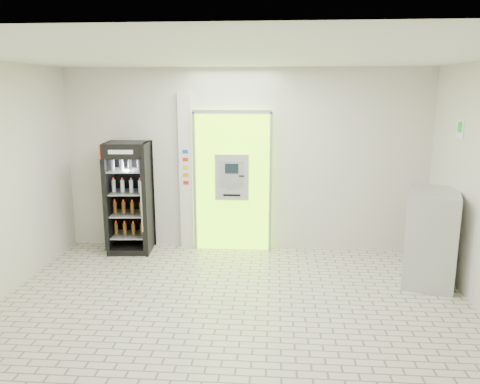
# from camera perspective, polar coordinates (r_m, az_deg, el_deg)

# --- Properties ---
(ground) EXTENTS (6.00, 6.00, 0.00)m
(ground) POSITION_cam_1_polar(r_m,az_deg,el_deg) (5.81, -1.07, -14.70)
(ground) COLOR #BCAF9C
(ground) RESTS_ON ground
(room_shell) EXTENTS (6.00, 6.00, 6.00)m
(room_shell) POSITION_cam_1_polar(r_m,az_deg,el_deg) (5.23, -1.15, 3.58)
(room_shell) COLOR beige
(room_shell) RESTS_ON ground
(atm_assembly) EXTENTS (1.30, 0.24, 2.33)m
(atm_assembly) POSITION_cam_1_polar(r_m,az_deg,el_deg) (7.74, -0.90, 1.39)
(atm_assembly) COLOR #8FF90B
(atm_assembly) RESTS_ON ground
(pillar) EXTENTS (0.22, 0.11, 2.60)m
(pillar) POSITION_cam_1_polar(r_m,az_deg,el_deg) (7.86, -6.56, 2.43)
(pillar) COLOR silver
(pillar) RESTS_ON ground
(beverage_cooler) EXTENTS (0.73, 0.68, 1.82)m
(beverage_cooler) POSITION_cam_1_polar(r_m,az_deg,el_deg) (7.92, -13.31, -0.89)
(beverage_cooler) COLOR black
(beverage_cooler) RESTS_ON ground
(steel_cabinet) EXTENTS (0.93, 1.12, 1.30)m
(steel_cabinet) POSITION_cam_1_polar(r_m,az_deg,el_deg) (7.02, 22.23, -5.08)
(steel_cabinet) COLOR #AFB2B7
(steel_cabinet) RESTS_ON ground
(exit_sign) EXTENTS (0.02, 0.22, 0.26)m
(exit_sign) POSITION_cam_1_polar(r_m,az_deg,el_deg) (7.03, 25.29, 6.94)
(exit_sign) COLOR white
(exit_sign) RESTS_ON room_shell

